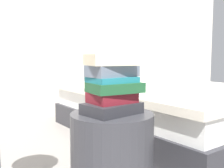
# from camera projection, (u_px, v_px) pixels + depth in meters

# --- Properties ---
(wall_back) EXTENTS (7.00, 0.08, 2.60)m
(wall_back) POSITION_uv_depth(u_px,v_px,m) (16.00, 9.00, 3.05)
(wall_back) COLOR silver
(wall_back) RESTS_ON ground_plane
(bed) EXTENTS (1.63, 2.07, 0.62)m
(bed) POSITION_uv_depth(u_px,v_px,m) (164.00, 108.00, 2.71)
(bed) COLOR #2D2D33
(bed) RESTS_ON ground_plane
(side_table) EXTENTS (0.46, 0.46, 0.44)m
(side_table) POSITION_uv_depth(u_px,v_px,m) (112.00, 152.00, 1.50)
(side_table) COLOR #333338
(side_table) RESTS_ON ground_plane
(book_charcoal) EXTENTS (0.32, 0.25, 0.06)m
(book_charcoal) POSITION_uv_depth(u_px,v_px,m) (112.00, 108.00, 1.46)
(book_charcoal) COLOR #28282D
(book_charcoal) RESTS_ON side_table
(book_maroon) EXTENTS (0.25, 0.19, 0.06)m
(book_maroon) POSITION_uv_depth(u_px,v_px,m) (111.00, 97.00, 1.47)
(book_maroon) COLOR maroon
(book_maroon) RESTS_ON book_charcoal
(book_forest) EXTENTS (0.29, 0.22, 0.05)m
(book_forest) POSITION_uv_depth(u_px,v_px,m) (115.00, 87.00, 1.46)
(book_forest) COLOR #1E512D
(book_forest) RESTS_ON book_maroon
(book_teal) EXTENTS (0.24, 0.19, 0.03)m
(book_teal) POSITION_uv_depth(u_px,v_px,m) (112.00, 80.00, 1.46)
(book_teal) COLOR #1E727F
(book_teal) RESTS_ON book_forest
(book_slate) EXTENTS (0.28, 0.18, 0.06)m
(book_slate) POSITION_uv_depth(u_px,v_px,m) (112.00, 71.00, 1.47)
(book_slate) COLOR slate
(book_slate) RESTS_ON book_teal
(book_cream) EXTENTS (0.28, 0.23, 0.06)m
(book_cream) POSITION_uv_depth(u_px,v_px,m) (111.00, 60.00, 1.44)
(book_cream) COLOR beige
(book_cream) RESTS_ON book_slate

